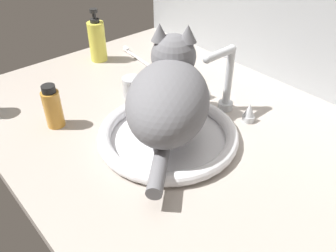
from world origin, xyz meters
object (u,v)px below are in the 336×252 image
faucet (225,85)px  soap_pump_bottle (97,40)px  amber_bottle (53,107)px  metal_jar (132,87)px  sink_basin (168,135)px  toothbrush (137,57)px  cat (169,93)px

faucet → soap_pump_bottle: (-49.10, -8.34, -0.55)cm
amber_bottle → soap_pump_bottle: bearing=131.7°
metal_jar → amber_bottle: bearing=-92.6°
soap_pump_bottle → amber_bottle: (25.84, -28.98, -1.61)cm
faucet → metal_jar: bearing=-147.6°
faucet → soap_pump_bottle: 49.81cm
soap_pump_bottle → metal_jar: size_ratio=3.03×
sink_basin → toothbrush: size_ratio=1.86×
cat → metal_jar: 22.93cm
sink_basin → toothbrush: (-41.30, 21.64, -0.83)cm
amber_bottle → toothbrush: 43.36cm
faucet → amber_bottle: faucet is taller
metal_jar → amber_bottle: 23.41cm
amber_bottle → sink_basin: bearing=37.0°
cat → faucet: bearing=85.5°
sink_basin → toothbrush: bearing=152.3°
toothbrush → faucet: bearing=-2.5°
metal_jar → soap_pump_bottle: bearing=168.0°
cat → sink_basin: bearing=-47.9°
faucet → cat: 18.76cm
cat → toothbrush: bearing=153.3°
sink_basin → amber_bottle: size_ratio=2.94×
metal_jar → toothbrush: (-19.10, 15.88, -2.29)cm
amber_bottle → cat: bearing=41.2°
faucet → soap_pump_bottle: size_ratio=1.07×
cat → amber_bottle: 29.68cm
sink_basin → faucet: faucet is taller
metal_jar → toothbrush: 24.95cm
soap_pump_bottle → amber_bottle: soap_pump_bottle is taller
sink_basin → soap_pump_bottle: 50.73cm
sink_basin → soap_pump_bottle: size_ratio=1.92×
sink_basin → soap_pump_bottle: soap_pump_bottle is taller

